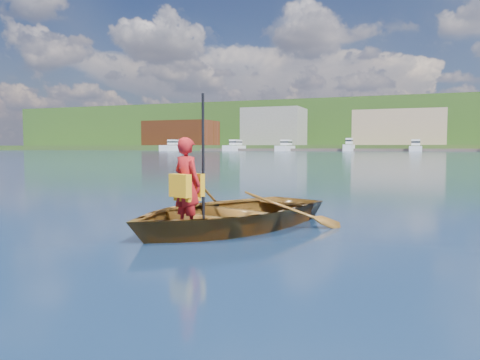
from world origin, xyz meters
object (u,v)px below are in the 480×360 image
object	(u,v)px
rowboat	(227,214)
dock	(449,150)
marina_yachts	(368,147)
child_paddler	(187,184)

from	to	relation	value
rowboat	dock	distance (m)	149.07
marina_yachts	child_paddler	bearing A→B (deg)	-85.39
child_paddler	marina_yachts	size ratio (longest dim) A/B	0.01
child_paddler	marina_yachts	bearing A→B (deg)	94.61
rowboat	marina_yachts	size ratio (longest dim) A/B	0.03
rowboat	child_paddler	size ratio (longest dim) A/B	2.35
dock	marina_yachts	world-z (taller)	marina_yachts
child_paddler	dock	bearing A→B (deg)	85.58
dock	marina_yachts	size ratio (longest dim) A/B	1.10
rowboat	child_paddler	distance (m)	1.04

